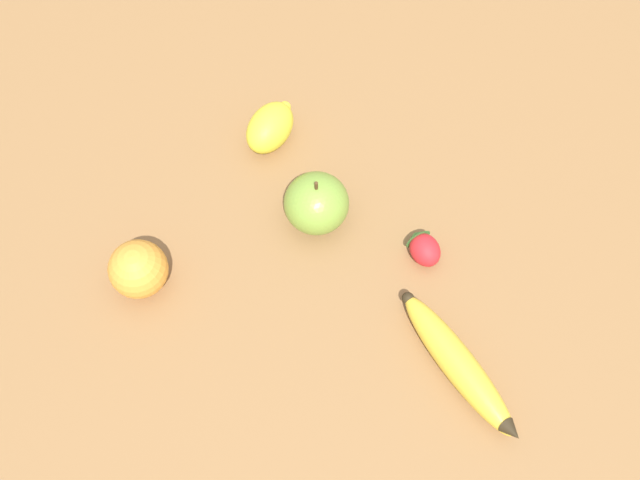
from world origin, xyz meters
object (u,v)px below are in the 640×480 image
Objects in this scene: banana at (459,365)px; lemon at (270,127)px; apple at (316,203)px; strawberry at (423,248)px; orange at (138,269)px.

banana is 2.04× the size of lemon.
banana is 0.27m from apple.
lemon is (-0.10, -0.25, 0.01)m from strawberry.
orange is 0.24m from apple.
orange is at bearing 69.15° from strawberry.
orange is 1.20× the size of strawberry.
banana is at bearing 54.96° from lemon.
lemon is at bearing -178.46° from banana.
orange reaches higher than strawberry.
strawberry is 0.69× the size of apple.
orange is at bearing -15.66° from lemon.
orange is 0.83× the size of apple.
banana is at bearing 164.78° from strawberry.
lemon is (-0.09, -0.10, -0.01)m from apple.
banana reaches higher than strawberry.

